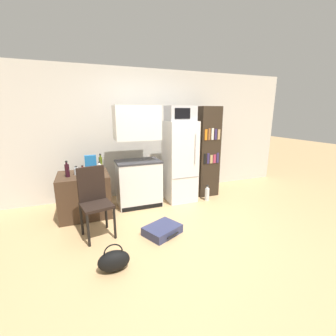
{
  "coord_description": "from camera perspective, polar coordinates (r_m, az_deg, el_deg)",
  "views": [
    {
      "loc": [
        -1.3,
        -2.71,
        1.75
      ],
      "look_at": [
        0.04,
        0.85,
        0.8
      ],
      "focal_mm": 24.0,
      "sensor_mm": 36.0,
      "label": 1
    }
  ],
  "objects": [
    {
      "name": "cereal_box",
      "position": [
        4.11,
        -19.03,
        1.0
      ],
      "size": [
        0.19,
        0.07,
        0.3
      ],
      "color": "#1E66A8",
      "rests_on": "side_table"
    },
    {
      "name": "bottle_clear_short",
      "position": [
        4.07,
        -22.22,
        -0.72
      ],
      "size": [
        0.08,
        0.08,
        0.14
      ],
      "color": "silver",
      "rests_on": "side_table"
    },
    {
      "name": "bottle_wine_dark",
      "position": [
        3.97,
        -24.24,
        -0.49
      ],
      "size": [
        0.07,
        0.07,
        0.26
      ],
      "color": "black",
      "rests_on": "side_table"
    },
    {
      "name": "bottle_ketchup_red",
      "position": [
        3.81,
        -20.79,
        -1.12
      ],
      "size": [
        0.06,
        0.06,
        0.21
      ],
      "color": "#AD1914",
      "rests_on": "side_table"
    },
    {
      "name": "kitchen_hutch",
      "position": [
        4.24,
        -7.63,
        1.64
      ],
      "size": [
        0.82,
        0.55,
        1.87
      ],
      "color": "silver",
      "rests_on": "ground_plane"
    },
    {
      "name": "wall_back",
      "position": [
        4.96,
        -3.05,
        8.81
      ],
      "size": [
        6.4,
        0.1,
        2.61
      ],
      "color": "beige",
      "rests_on": "ground_plane"
    },
    {
      "name": "bowl",
      "position": [
        3.87,
        -18.77,
        -1.68
      ],
      "size": [
        0.17,
        0.17,
        0.05
      ],
      "color": "silver",
      "rests_on": "side_table"
    },
    {
      "name": "refrigerator",
      "position": [
        4.49,
        3.0,
        1.66
      ],
      "size": [
        0.57,
        0.61,
        1.59
      ],
      "color": "white",
      "rests_on": "ground_plane"
    },
    {
      "name": "handbag",
      "position": [
        2.81,
        -13.58,
        -21.88
      ],
      "size": [
        0.36,
        0.2,
        0.33
      ],
      "color": "black",
      "rests_on": "ground_plane"
    },
    {
      "name": "ground_plane",
      "position": [
        3.48,
        4.47,
        -16.3
      ],
      "size": [
        24.0,
        24.0,
        0.0
      ],
      "primitive_type": "plane",
      "color": "tan"
    },
    {
      "name": "bottle_milk_white",
      "position": [
        4.04,
        -16.96,
        -0.05
      ],
      "size": [
        0.06,
        0.06,
        0.2
      ],
      "color": "white",
      "rests_on": "side_table"
    },
    {
      "name": "suitcase_large_flat",
      "position": [
        3.44,
        -1.45,
        -15.46
      ],
      "size": [
        0.62,
        0.56,
        0.13
      ],
      "rotation": [
        0.0,
        0.0,
        0.45
      ],
      "color": "navy",
      "rests_on": "ground_plane"
    },
    {
      "name": "water_bottle_front",
      "position": [
        4.67,
        9.89,
        -6.49
      ],
      "size": [
        0.09,
        0.09,
        0.32
      ],
      "color": "silver",
      "rests_on": "ground_plane"
    },
    {
      "name": "bottle_olive_oil",
      "position": [
        4.26,
        -16.71,
        1.26
      ],
      "size": [
        0.06,
        0.06,
        0.29
      ],
      "color": "#566619",
      "rests_on": "side_table"
    },
    {
      "name": "chair",
      "position": [
        3.39,
        -18.28,
        -6.79
      ],
      "size": [
        0.48,
        0.48,
        1.01
      ],
      "rotation": [
        0.0,
        0.0,
        0.23
      ],
      "color": "black",
      "rests_on": "ground_plane"
    },
    {
      "name": "bookshelf",
      "position": [
        4.84,
        9.76,
        4.07
      ],
      "size": [
        0.44,
        0.41,
        1.87
      ],
      "color": "#2D2319",
      "rests_on": "ground_plane"
    },
    {
      "name": "side_table",
      "position": [
        4.18,
        -20.41,
        -6.31
      ],
      "size": [
        0.83,
        0.74,
        0.73
      ],
      "color": "#422D1E",
      "rests_on": "ground_plane"
    },
    {
      "name": "microwave",
      "position": [
        4.39,
        3.16,
        13.68
      ],
      "size": [
        0.53,
        0.42,
        0.28
      ],
      "color": "#B7B7BC",
      "rests_on": "refrigerator"
    }
  ]
}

